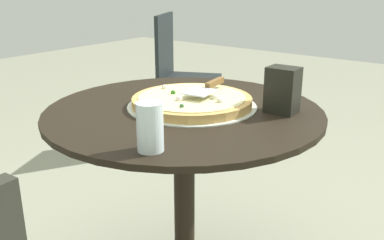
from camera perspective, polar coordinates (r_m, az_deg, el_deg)
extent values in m
cylinder|color=black|center=(1.34, -1.11, 1.22)|extent=(0.87, 0.87, 0.02)
cylinder|color=black|center=(1.48, -1.03, -11.69)|extent=(0.07, 0.07, 0.68)
cylinder|color=silver|center=(1.36, 0.00, 1.93)|extent=(0.41, 0.41, 0.00)
cylinder|color=tan|center=(1.35, 0.00, 2.54)|extent=(0.38, 0.38, 0.03)
cylinder|color=beige|center=(1.35, 0.00, 3.14)|extent=(0.34, 0.34, 0.00)
sphere|color=silver|center=(1.35, 1.31, 3.43)|extent=(0.02, 0.02, 0.02)
sphere|color=#E7E8C7|center=(1.32, 3.08, 3.09)|extent=(0.02, 0.02, 0.02)
sphere|color=#335E34|center=(1.24, -1.38, 1.89)|extent=(0.01, 0.01, 0.01)
sphere|color=silver|center=(1.45, -3.71, 4.42)|extent=(0.02, 0.02, 0.02)
sphere|color=white|center=(1.30, -1.72, 2.86)|extent=(0.02, 0.02, 0.02)
sphere|color=#2E6A21|center=(1.38, -2.54, 3.70)|extent=(0.02, 0.02, 0.02)
sphere|color=silver|center=(1.29, 3.77, 2.62)|extent=(0.02, 0.02, 0.02)
cube|color=silver|center=(1.33, 1.06, 3.81)|extent=(0.09, 0.11, 0.00)
cube|color=brown|center=(1.42, 3.07, 5.03)|extent=(0.03, 0.11, 0.02)
cylinder|color=silver|center=(1.00, -5.66, -0.93)|extent=(0.06, 0.06, 0.12)
cube|color=black|center=(1.31, 12.06, 3.95)|extent=(0.09, 0.07, 0.14)
cube|color=black|center=(2.84, -0.24, 5.36)|extent=(0.49, 0.49, 0.03)
cube|color=black|center=(2.84, -3.70, 9.87)|extent=(0.18, 0.34, 0.41)
cylinder|color=black|center=(3.02, 3.26, 1.56)|extent=(0.02, 0.02, 0.44)
cylinder|color=black|center=(2.73, 2.27, -0.31)|extent=(0.02, 0.02, 0.44)
cylinder|color=black|center=(3.08, -2.44, 1.91)|extent=(0.02, 0.02, 0.44)
cylinder|color=black|center=(2.80, -4.00, 0.12)|extent=(0.02, 0.02, 0.44)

